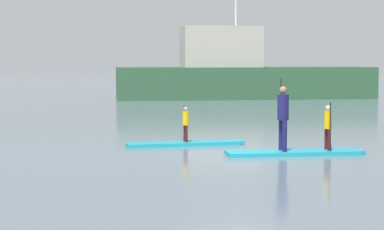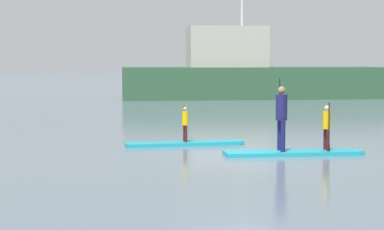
% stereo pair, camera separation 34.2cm
% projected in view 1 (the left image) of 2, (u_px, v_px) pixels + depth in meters
% --- Properties ---
extents(ground_plane, '(240.00, 240.00, 0.00)m').
position_uv_depth(ground_plane, '(236.00, 157.00, 18.01)').
color(ground_plane, slate).
extents(paddleboard_near, '(3.49, 1.01, 0.10)m').
position_uv_depth(paddleboard_near, '(185.00, 143.00, 20.37)').
color(paddleboard_near, '#1E9EB2').
rests_on(paddleboard_near, ground).
extents(paddler_child_solo, '(0.20, 0.37, 1.04)m').
position_uv_depth(paddler_child_solo, '(186.00, 122.00, 20.34)').
color(paddler_child_solo, '#4C1419').
rests_on(paddler_child_solo, paddleboard_near).
extents(paddleboard_far, '(3.72, 1.50, 0.10)m').
position_uv_depth(paddleboard_far, '(295.00, 152.00, 18.44)').
color(paddleboard_far, '#1E9EB2').
rests_on(paddleboard_far, ground).
extents(paddler_adult, '(0.35, 0.52, 1.89)m').
position_uv_depth(paddler_adult, '(283.00, 114.00, 18.32)').
color(paddler_adult, '#19194C').
rests_on(paddler_adult, paddleboard_far).
extents(paddler_child_front, '(0.24, 0.40, 1.28)m').
position_uv_depth(paddler_child_front, '(328.00, 125.00, 18.50)').
color(paddler_child_front, '#4C1419').
rests_on(paddler_child_front, paddleboard_far).
extents(fishing_boat_white_large, '(16.40, 7.17, 10.45)m').
position_uv_depth(fishing_boat_white_large, '(239.00, 75.00, 43.96)').
color(fishing_boat_white_large, '#2D5638').
rests_on(fishing_boat_white_large, ground).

